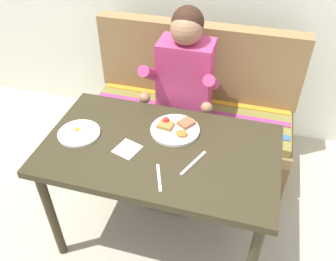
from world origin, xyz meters
TOP-DOWN VIEW (x-y plane):
  - ground_plane at (0.00, 0.00)m, footprint 8.00×8.00m
  - table at (0.00, 0.00)m, footprint 1.20×0.70m
  - couch at (0.00, 0.76)m, footprint 1.44×0.56m
  - person at (-0.03, 0.59)m, footprint 0.45×0.61m
  - plate_breakfast at (0.04, 0.15)m, footprint 0.26×0.26m
  - plate_eggs at (-0.44, -0.02)m, footprint 0.22×0.22m
  - napkin at (-0.15, -0.06)m, footprint 0.14×0.15m
  - fork at (0.06, -0.20)m, footprint 0.07×0.16m
  - knife at (0.19, -0.07)m, footprint 0.09×0.19m

SIDE VIEW (x-z plane):
  - ground_plane at x=0.00m, z-range 0.00..0.00m
  - couch at x=0.00m, z-range -0.17..0.83m
  - table at x=0.00m, z-range 0.28..1.01m
  - fork at x=0.06m, z-range 0.73..0.73m
  - knife at x=0.19m, z-range 0.73..0.73m
  - napkin at x=-0.15m, z-range 0.73..0.74m
  - plate_eggs at x=-0.44m, z-range 0.72..0.76m
  - person at x=-0.03m, z-range 0.13..1.35m
  - plate_breakfast at x=0.04m, z-range 0.72..0.77m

